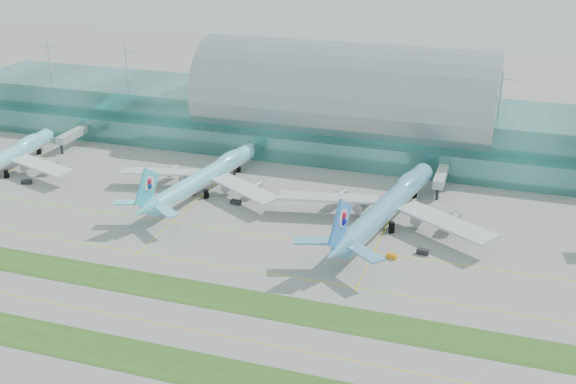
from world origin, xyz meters
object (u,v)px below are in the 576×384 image
(airliner_a, at_px, (5,158))
(airliner_c, at_px, (388,204))
(terminal, at_px, (345,114))
(airliner_b, at_px, (205,176))

(airliner_a, xyz_separation_m, airliner_c, (144.90, 0.01, 0.94))
(airliner_a, distance_m, airliner_c, 144.90)
(airliner_a, bearing_deg, airliner_c, -3.55)
(airliner_a, bearing_deg, terminal, 27.73)
(terminal, bearing_deg, airliner_a, -148.71)
(airliner_c, bearing_deg, airliner_b, -174.66)
(terminal, xyz_separation_m, airliner_c, (31.66, -68.81, -7.27))
(terminal, height_order, airliner_b, terminal)
(terminal, distance_m, airliner_b, 71.79)
(airliner_b, relative_size, airliner_c, 0.89)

